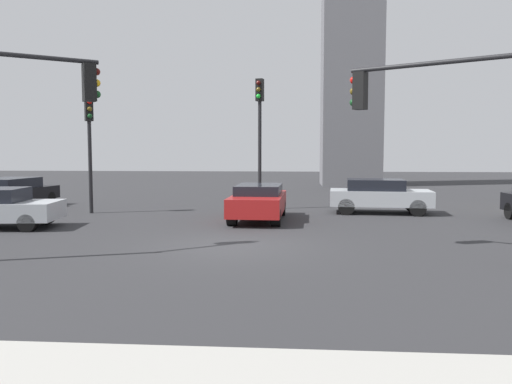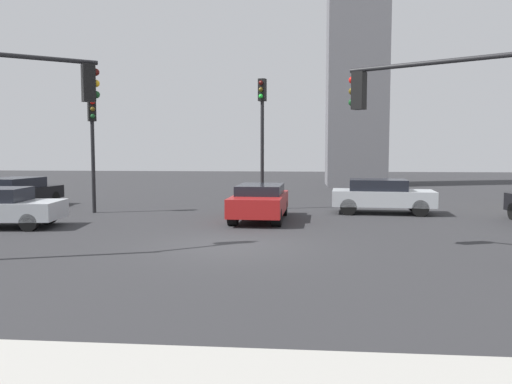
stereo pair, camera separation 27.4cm
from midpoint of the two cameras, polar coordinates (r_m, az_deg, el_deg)
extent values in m
plane|color=#2D2D30|center=(14.63, -2.09, -6.03)|extent=(103.59, 103.59, 0.00)
cylinder|color=black|center=(13.71, 19.53, 13.43)|extent=(3.78, 2.37, 0.12)
cube|color=black|center=(14.32, 11.95, 10.98)|extent=(0.44, 0.44, 1.00)
sphere|color=red|center=(14.44, 11.23, 12.14)|extent=(0.20, 0.20, 0.20)
sphere|color=#594714|center=(14.40, 11.21, 10.96)|extent=(0.20, 0.20, 0.20)
sphere|color=#14471E|center=(14.37, 11.19, 9.77)|extent=(0.20, 0.20, 0.20)
cylinder|color=black|center=(14.53, -23.22, 13.63)|extent=(2.73, 2.01, 0.12)
cube|color=black|center=(14.70, -17.66, 11.51)|extent=(0.45, 0.45, 1.00)
sphere|color=#4C0F0C|center=(14.78, -16.91, 12.66)|extent=(0.20, 0.20, 0.20)
sphere|color=yellow|center=(14.74, -16.89, 11.50)|extent=(0.20, 0.20, 0.20)
sphere|color=#14471E|center=(14.71, -16.86, 10.35)|extent=(0.20, 0.20, 0.20)
cylinder|color=black|center=(23.22, -17.39, 3.88)|extent=(0.16, 0.16, 4.97)
cube|color=black|center=(23.28, -17.51, 8.76)|extent=(0.44, 0.44, 1.00)
sphere|color=red|center=(23.11, -17.44, 9.54)|extent=(0.20, 0.20, 0.20)
sphere|color=#594714|center=(23.08, -17.42, 8.80)|extent=(0.20, 0.20, 0.20)
sphere|color=#14471E|center=(23.06, -17.40, 8.06)|extent=(0.20, 0.20, 0.20)
cylinder|color=black|center=(23.51, 1.03, 5.30)|extent=(0.16, 0.16, 5.95)
cube|color=black|center=(23.67, 1.04, 11.30)|extent=(0.39, 0.39, 1.00)
sphere|color=#4C0F0C|center=(23.51, 0.89, 12.08)|extent=(0.20, 0.20, 0.20)
sphere|color=#594714|center=(23.48, 0.88, 11.35)|extent=(0.20, 0.20, 0.20)
sphere|color=green|center=(23.44, 0.88, 10.63)|extent=(0.20, 0.20, 0.20)
cube|color=black|center=(26.41, -24.84, -0.25)|extent=(2.51, 4.83, 0.62)
cube|color=black|center=(26.19, -25.17, 0.87)|extent=(2.05, 2.77, 0.52)
cylinder|color=black|center=(28.20, -24.32, -0.58)|extent=(0.44, 0.72, 0.69)
cylinder|color=black|center=(27.27, -21.45, -0.65)|extent=(0.44, 0.72, 0.69)
cylinder|color=black|center=(24.68, -25.38, -1.30)|extent=(0.44, 0.72, 0.69)
cube|color=#ADB2B7|center=(22.69, 14.27, -0.64)|extent=(4.41, 2.26, 0.66)
cube|color=black|center=(22.63, 13.76, 0.74)|extent=(2.52, 1.87, 0.51)
cylinder|color=black|center=(23.65, 17.62, -1.31)|extent=(0.72, 0.40, 0.69)
cylinder|color=black|center=(22.11, 18.16, -1.72)|extent=(0.72, 0.40, 0.69)
cylinder|color=black|center=(23.44, 10.58, -1.22)|extent=(0.72, 0.40, 0.69)
cylinder|color=black|center=(21.88, 10.62, -1.63)|extent=(0.72, 0.40, 0.69)
cylinder|color=black|center=(20.33, -21.78, -2.49)|extent=(0.64, 0.43, 0.60)
cylinder|color=black|center=(18.80, -23.53, -3.10)|extent=(0.64, 0.43, 0.60)
cube|color=maroon|center=(19.86, 0.81, -1.27)|extent=(2.08, 4.62, 0.69)
cube|color=black|center=(20.04, 0.89, 0.24)|extent=(1.78, 2.61, 0.41)
cylinder|color=black|center=(18.29, 2.73, -2.87)|extent=(0.37, 0.65, 0.64)
cylinder|color=black|center=(18.48, -2.16, -2.79)|extent=(0.37, 0.65, 0.64)
cylinder|color=black|center=(21.36, 3.38, -1.79)|extent=(0.37, 0.65, 0.64)
cylinder|color=black|center=(21.52, -0.82, -1.73)|extent=(0.37, 0.65, 0.64)
camera|label=1|loc=(0.14, -89.53, 0.04)|focal=35.89mm
camera|label=2|loc=(0.14, 90.47, -0.04)|focal=35.89mm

